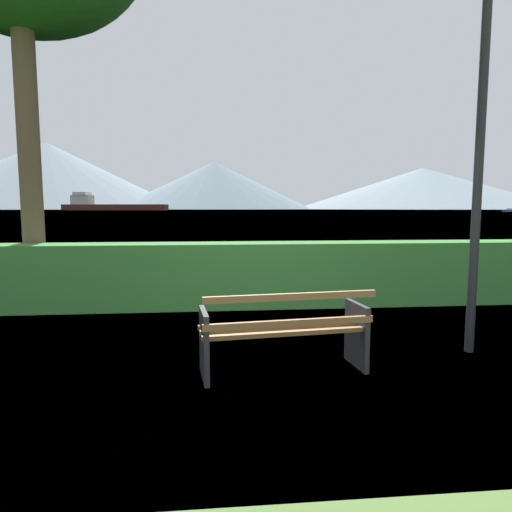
{
  "coord_description": "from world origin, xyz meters",
  "views": [
    {
      "loc": [
        -0.69,
        -4.32,
        1.66
      ],
      "look_at": [
        0.0,
        2.87,
        0.87
      ],
      "focal_mm": 30.98,
      "sensor_mm": 36.0,
      "label": 1
    }
  ],
  "objects_px": {
    "sailboat_mid": "(509,211)",
    "cargo_ship_large": "(107,205)",
    "park_bench": "(284,332)",
    "lamp_post": "(482,99)"
  },
  "relations": [
    {
      "from": "park_bench",
      "to": "sailboat_mid",
      "type": "relative_size",
      "value": 0.33
    },
    {
      "from": "park_bench",
      "to": "cargo_ship_large",
      "type": "height_order",
      "value": "cargo_ship_large"
    },
    {
      "from": "lamp_post",
      "to": "sailboat_mid",
      "type": "relative_size",
      "value": 0.8
    },
    {
      "from": "park_bench",
      "to": "cargo_ship_large",
      "type": "xyz_separation_m",
      "value": [
        -74.96,
        314.35,
        3.08
      ]
    },
    {
      "from": "cargo_ship_large",
      "to": "sailboat_mid",
      "type": "relative_size",
      "value": 13.94
    },
    {
      "from": "cargo_ship_large",
      "to": "lamp_post",
      "type": "bearing_deg",
      "value": -76.18
    },
    {
      "from": "sailboat_mid",
      "to": "cargo_ship_large",
      "type": "bearing_deg",
      "value": 143.62
    },
    {
      "from": "cargo_ship_large",
      "to": "sailboat_mid",
      "type": "height_order",
      "value": "cargo_ship_large"
    },
    {
      "from": "sailboat_mid",
      "to": "park_bench",
      "type": "bearing_deg",
      "value": -125.72
    },
    {
      "from": "lamp_post",
      "to": "cargo_ship_large",
      "type": "distance_m",
      "value": 323.25
    }
  ]
}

